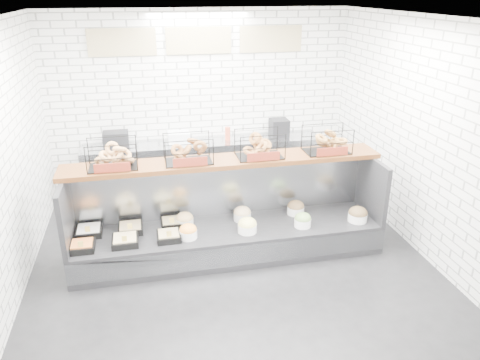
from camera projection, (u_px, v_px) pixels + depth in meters
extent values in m
plane|color=black|center=(233.00, 265.00, 5.99)|extent=(5.50, 5.50, 0.00)
cube|color=white|center=(201.00, 102.00, 7.89)|extent=(5.00, 0.02, 3.00)
cube|color=white|center=(0.00, 171.00, 4.92)|extent=(0.02, 5.50, 3.00)
cube|color=white|center=(426.00, 141.00, 5.90)|extent=(0.02, 5.50, 3.00)
cube|color=white|center=(231.00, 18.00, 4.84)|extent=(5.00, 5.50, 0.02)
cube|color=#CBBB8D|center=(122.00, 42.00, 7.25)|extent=(1.05, 0.03, 0.42)
cube|color=#CBBB8D|center=(199.00, 41.00, 7.48)|extent=(1.05, 0.03, 0.42)
cube|color=#CBBB8D|center=(271.00, 39.00, 7.72)|extent=(1.05, 0.03, 0.42)
cube|color=black|center=(229.00, 240.00, 6.18)|extent=(4.00, 0.90, 0.40)
cube|color=#93969B|center=(235.00, 256.00, 5.78)|extent=(4.00, 0.03, 0.28)
cube|color=#93969B|center=(222.00, 186.00, 6.32)|extent=(4.00, 0.08, 0.80)
cube|color=black|center=(66.00, 213.00, 5.57)|extent=(0.06, 0.90, 0.80)
cube|color=black|center=(371.00, 186.00, 6.33)|extent=(0.06, 0.90, 0.80)
cube|color=black|center=(82.00, 247.00, 5.56)|extent=(0.28, 0.28, 0.08)
cube|color=orange|center=(82.00, 244.00, 5.54)|extent=(0.24, 0.24, 0.04)
cube|color=#E4BE4F|center=(81.00, 244.00, 5.43)|extent=(0.06, 0.01, 0.08)
cube|color=black|center=(89.00, 231.00, 5.90)|extent=(0.32, 0.32, 0.08)
cube|color=white|center=(89.00, 229.00, 5.89)|extent=(0.27, 0.27, 0.04)
cube|color=#E4BE4F|center=(87.00, 229.00, 5.77)|extent=(0.06, 0.01, 0.08)
cube|color=black|center=(125.00, 241.00, 5.68)|extent=(0.32, 0.32, 0.08)
cube|color=#CFB47F|center=(125.00, 238.00, 5.67)|extent=(0.27, 0.27, 0.04)
cube|color=#E4BE4F|center=(124.00, 239.00, 5.55)|extent=(0.06, 0.01, 0.08)
cube|color=black|center=(131.00, 229.00, 5.97)|extent=(0.31, 0.31, 0.08)
cube|color=tan|center=(130.00, 226.00, 5.96)|extent=(0.26, 0.26, 0.04)
cube|color=#E4BE4F|center=(130.00, 226.00, 5.84)|extent=(0.06, 0.01, 0.08)
cube|color=black|center=(169.00, 236.00, 5.78)|extent=(0.29, 0.29, 0.08)
cube|color=tan|center=(169.00, 234.00, 5.77)|extent=(0.25, 0.25, 0.04)
cube|color=#E4BE4F|center=(169.00, 234.00, 5.66)|extent=(0.06, 0.01, 0.08)
cube|color=black|center=(172.00, 223.00, 6.10)|extent=(0.27, 0.27, 0.08)
cube|color=tan|center=(171.00, 221.00, 6.09)|extent=(0.23, 0.23, 0.04)
cube|color=#E4BE4F|center=(172.00, 220.00, 5.98)|extent=(0.06, 0.01, 0.08)
cylinder|color=white|center=(188.00, 234.00, 5.81)|extent=(0.22, 0.22, 0.11)
ellipsoid|color=orange|center=(188.00, 230.00, 5.79)|extent=(0.22, 0.22, 0.15)
cylinder|color=white|center=(185.00, 222.00, 6.10)|extent=(0.22, 0.22, 0.11)
ellipsoid|color=tan|center=(185.00, 218.00, 6.08)|extent=(0.22, 0.22, 0.15)
cylinder|color=white|center=(247.00, 228.00, 5.95)|extent=(0.24, 0.24, 0.11)
ellipsoid|color=#DCD170|center=(247.00, 224.00, 5.93)|extent=(0.24, 0.24, 0.17)
cylinder|color=white|center=(242.00, 216.00, 6.26)|extent=(0.23, 0.23, 0.11)
ellipsoid|color=#D3B282|center=(242.00, 212.00, 6.24)|extent=(0.23, 0.23, 0.16)
cylinder|color=white|center=(303.00, 222.00, 6.09)|extent=(0.22, 0.22, 0.11)
ellipsoid|color=#668B47|center=(303.00, 218.00, 6.07)|extent=(0.22, 0.22, 0.15)
cylinder|color=white|center=(296.00, 210.00, 6.43)|extent=(0.23, 0.23, 0.11)
ellipsoid|color=brown|center=(296.00, 206.00, 6.41)|extent=(0.23, 0.23, 0.16)
cylinder|color=white|center=(357.00, 217.00, 6.24)|extent=(0.26, 0.26, 0.11)
ellipsoid|color=brown|center=(358.00, 213.00, 6.21)|extent=(0.25, 0.25, 0.18)
cube|color=#40200D|center=(225.00, 161.00, 5.98)|extent=(4.10, 0.50, 0.06)
cube|color=black|center=(112.00, 154.00, 5.64)|extent=(0.60, 0.38, 0.34)
cube|color=maroon|center=(112.00, 168.00, 5.49)|extent=(0.42, 0.02, 0.11)
cube|color=black|center=(188.00, 149.00, 5.82)|extent=(0.60, 0.38, 0.34)
cube|color=maroon|center=(190.00, 162.00, 5.67)|extent=(0.42, 0.02, 0.11)
cube|color=black|center=(260.00, 144.00, 6.00)|extent=(0.60, 0.38, 0.34)
cube|color=maroon|center=(263.00, 157.00, 5.85)|extent=(0.42, 0.02, 0.11)
cube|color=black|center=(327.00, 140.00, 6.18)|extent=(0.60, 0.38, 0.34)
cube|color=maroon|center=(332.00, 152.00, 6.03)|extent=(0.42, 0.02, 0.11)
cube|color=#93969B|center=(205.00, 166.00, 8.01)|extent=(4.00, 0.60, 0.90)
cube|color=black|center=(116.00, 139.00, 7.55)|extent=(0.40, 0.30, 0.24)
cube|color=silver|center=(179.00, 137.00, 7.74)|extent=(0.35, 0.28, 0.18)
cylinder|color=#BF4A2F|center=(228.00, 134.00, 7.87)|extent=(0.09, 0.09, 0.22)
cube|color=black|center=(279.00, 128.00, 8.04)|extent=(0.30, 0.30, 0.30)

